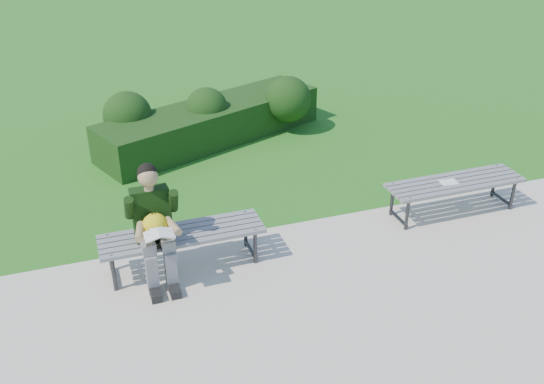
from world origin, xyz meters
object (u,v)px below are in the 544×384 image
at_px(bench_right, 455,185).
at_px(seated_boy, 154,222).
at_px(paper_sheet, 449,182).
at_px(bench_left, 182,237).
at_px(hedge, 212,117).

relative_size(bench_right, seated_boy, 1.37).
bearing_deg(paper_sheet, seated_boy, -177.31).
distance_m(bench_left, bench_right, 3.54).
height_order(bench_left, paper_sheet, bench_left).
height_order(hedge, bench_left, hedge).
bearing_deg(bench_right, bench_left, -178.76).
distance_m(bench_right, paper_sheet, 0.12).
bearing_deg(bench_left, bench_right, 1.24).
bearing_deg(bench_right, hedge, 124.95).
distance_m(hedge, paper_sheet, 4.06).
relative_size(hedge, bench_left, 2.19).
bearing_deg(hedge, paper_sheet, -56.21).
relative_size(bench_right, paper_sheet, 7.64).
distance_m(hedge, seated_boy, 3.86).
relative_size(hedge, bench_right, 2.19).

